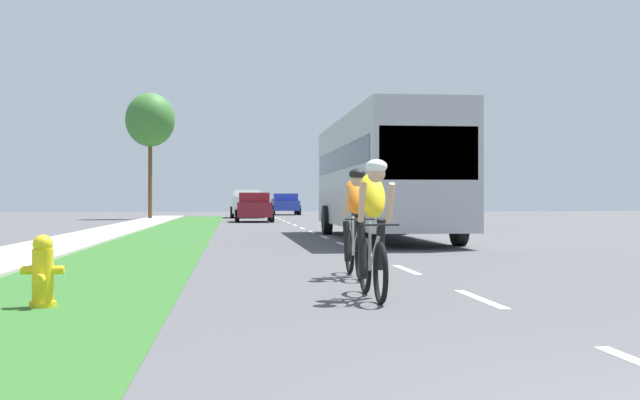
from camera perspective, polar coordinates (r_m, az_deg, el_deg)
name	(u,v)px	position (r m, az deg, el deg)	size (l,w,h in m)	color
ground_plane	(332,240)	(23.36, 0.85, -2.78)	(120.00, 120.00, 0.00)	#4C4C4F
grass_verge	(160,241)	(23.27, -10.95, -2.78)	(2.72, 70.00, 0.01)	#2D6026
sidewalk_concrete	(73,241)	(23.59, -16.65, -2.74)	(1.98, 70.00, 0.10)	#B2ADA3
lane_markings_center	(318,234)	(27.33, -0.16, -2.37)	(0.12, 53.80, 0.01)	white
fire_hydrant_yellow	(43,272)	(9.20, -18.55, -4.71)	(0.44, 0.38, 0.76)	yellow
cyclist_lead	(373,228)	(9.42, 3.66, -1.92)	(0.42, 1.72, 1.58)	black
cyclist_trailing	(355,222)	(12.08, 2.43, -1.50)	(0.42, 1.72, 1.58)	black
bus_silver	(382,171)	(24.21, 4.29, 2.00)	(2.78, 11.60, 3.48)	#A5A8AD
sedan_maroon	(254,207)	(43.38, -4.57, -0.49)	(1.98, 4.30, 1.52)	maroon
suv_white	(247,203)	(53.72, -5.05, -0.21)	(2.15, 4.70, 1.79)	silver
pickup_blue	(285,204)	(64.12, -2.42, -0.29)	(2.22, 5.10, 1.64)	#23389E
street_tree_far	(150,120)	(50.66, -11.61, 5.39)	(2.92, 2.92, 7.55)	brown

